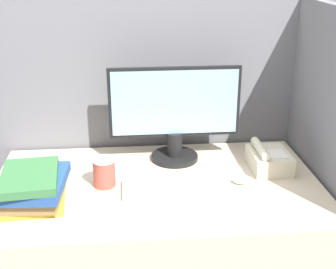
{
  "coord_description": "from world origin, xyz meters",
  "views": [
    {
      "loc": [
        -0.11,
        -1.28,
        1.65
      ],
      "look_at": [
        0.05,
        0.43,
        0.96
      ],
      "focal_mm": 50.0,
      "sensor_mm": 36.0,
      "label": 1
    }
  ],
  "objects_px": {
    "book_stack": "(31,188)",
    "monitor": "(175,115)",
    "coffee_cup": "(104,172)",
    "desk_telephone": "(269,160)",
    "keyboard": "(176,188)",
    "mouse": "(241,180)"
  },
  "relations": [
    {
      "from": "book_stack",
      "to": "monitor",
      "type": "bearing_deg",
      "value": 31.87
    },
    {
      "from": "coffee_cup",
      "to": "book_stack",
      "type": "xyz_separation_m",
      "value": [
        -0.26,
        -0.12,
        0.01
      ]
    },
    {
      "from": "book_stack",
      "to": "desk_telephone",
      "type": "distance_m",
      "value": 0.98
    },
    {
      "from": "keyboard",
      "to": "mouse",
      "type": "xyz_separation_m",
      "value": [
        0.26,
        0.03,
        0.01
      ]
    },
    {
      "from": "keyboard",
      "to": "mouse",
      "type": "relative_size",
      "value": 6.4
    },
    {
      "from": "keyboard",
      "to": "book_stack",
      "type": "height_order",
      "value": "book_stack"
    },
    {
      "from": "book_stack",
      "to": "coffee_cup",
      "type": "bearing_deg",
      "value": 25.2
    },
    {
      "from": "mouse",
      "to": "coffee_cup",
      "type": "bearing_deg",
      "value": 176.29
    },
    {
      "from": "monitor",
      "to": "keyboard",
      "type": "xyz_separation_m",
      "value": [
        -0.02,
        -0.29,
        -0.2
      ]
    },
    {
      "from": "coffee_cup",
      "to": "mouse",
      "type": "bearing_deg",
      "value": -3.71
    },
    {
      "from": "mouse",
      "to": "book_stack",
      "type": "distance_m",
      "value": 0.81
    },
    {
      "from": "book_stack",
      "to": "desk_telephone",
      "type": "relative_size",
      "value": 1.57
    },
    {
      "from": "monitor",
      "to": "book_stack",
      "type": "height_order",
      "value": "monitor"
    },
    {
      "from": "monitor",
      "to": "mouse",
      "type": "bearing_deg",
      "value": -47.66
    },
    {
      "from": "keyboard",
      "to": "coffee_cup",
      "type": "relative_size",
      "value": 3.57
    },
    {
      "from": "keyboard",
      "to": "desk_telephone",
      "type": "height_order",
      "value": "desk_telephone"
    },
    {
      "from": "desk_telephone",
      "to": "mouse",
      "type": "bearing_deg",
      "value": -140.69
    },
    {
      "from": "mouse",
      "to": "desk_telephone",
      "type": "bearing_deg",
      "value": 39.31
    },
    {
      "from": "mouse",
      "to": "coffee_cup",
      "type": "height_order",
      "value": "coffee_cup"
    },
    {
      "from": "monitor",
      "to": "keyboard",
      "type": "height_order",
      "value": "monitor"
    },
    {
      "from": "coffee_cup",
      "to": "keyboard",
      "type": "bearing_deg",
      "value": -12.85
    },
    {
      "from": "keyboard",
      "to": "desk_telephone",
      "type": "distance_m",
      "value": 0.44
    }
  ]
}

